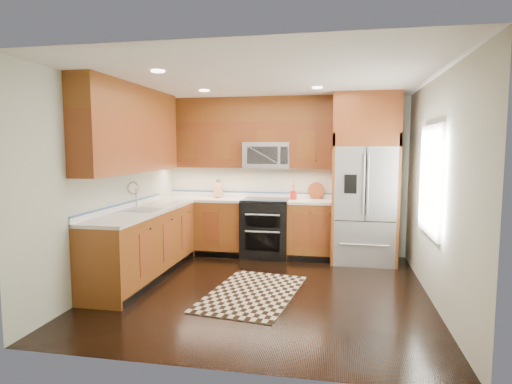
% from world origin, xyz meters
% --- Properties ---
extents(ground, '(4.00, 4.00, 0.00)m').
position_xyz_m(ground, '(0.00, 0.00, 0.00)').
color(ground, black).
rests_on(ground, ground).
extents(wall_back, '(4.00, 0.02, 2.60)m').
position_xyz_m(wall_back, '(0.00, 2.00, 1.30)').
color(wall_back, '#B1B8A5').
rests_on(wall_back, ground).
extents(wall_left, '(0.02, 4.00, 2.60)m').
position_xyz_m(wall_left, '(-2.00, 0.00, 1.30)').
color(wall_left, '#B1B8A5').
rests_on(wall_left, ground).
extents(wall_right, '(0.02, 4.00, 2.60)m').
position_xyz_m(wall_right, '(2.00, 0.00, 1.30)').
color(wall_right, '#B1B8A5').
rests_on(wall_right, ground).
extents(window, '(0.04, 1.10, 1.30)m').
position_xyz_m(window, '(1.98, 0.20, 1.40)').
color(window, white).
rests_on(window, ground).
extents(base_cabinets, '(2.85, 3.00, 0.90)m').
position_xyz_m(base_cabinets, '(-1.23, 0.90, 0.45)').
color(base_cabinets, brown).
rests_on(base_cabinets, ground).
extents(countertop, '(2.86, 3.01, 0.04)m').
position_xyz_m(countertop, '(-1.09, 1.01, 0.92)').
color(countertop, silver).
rests_on(countertop, base_cabinets).
extents(upper_cabinets, '(2.85, 3.00, 1.15)m').
position_xyz_m(upper_cabinets, '(-1.15, 1.09, 2.02)').
color(upper_cabinets, brown).
rests_on(upper_cabinets, ground).
extents(range, '(0.76, 0.67, 0.95)m').
position_xyz_m(range, '(-0.25, 1.67, 0.47)').
color(range, black).
rests_on(range, ground).
extents(microwave, '(0.76, 0.40, 0.42)m').
position_xyz_m(microwave, '(-0.25, 1.80, 1.66)').
color(microwave, '#B2B2B7').
rests_on(microwave, ground).
extents(refrigerator, '(0.98, 0.75, 2.60)m').
position_xyz_m(refrigerator, '(1.30, 1.63, 1.30)').
color(refrigerator, '#B2B2B7').
rests_on(refrigerator, ground).
extents(sink_faucet, '(0.54, 0.44, 0.37)m').
position_xyz_m(sink_faucet, '(-1.73, 0.23, 0.99)').
color(sink_faucet, '#B2B2B7').
rests_on(sink_faucet, countertop).
extents(rug, '(1.21, 1.78, 0.01)m').
position_xyz_m(rug, '(-0.11, -0.17, 0.01)').
color(rug, black).
rests_on(rug, ground).
extents(knife_block, '(0.12, 0.16, 0.31)m').
position_xyz_m(knife_block, '(-1.10, 1.83, 1.06)').
color(knife_block, tan).
rests_on(knife_block, countertop).
extents(utensil_crock, '(0.14, 0.14, 0.31)m').
position_xyz_m(utensil_crock, '(0.19, 1.75, 1.05)').
color(utensil_crock, red).
rests_on(utensil_crock, countertop).
extents(cutting_board, '(0.31, 0.31, 0.02)m').
position_xyz_m(cutting_board, '(0.55, 1.94, 0.95)').
color(cutting_board, brown).
rests_on(cutting_board, countertop).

